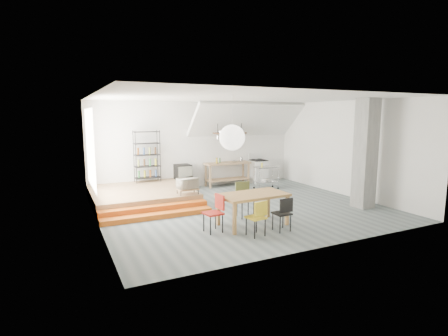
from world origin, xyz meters
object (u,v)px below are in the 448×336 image
stove (258,171)px  mini_fridge (183,177)px  rolling_cart (266,174)px  dining_table (253,197)px

stove → mini_fridge: 3.20m
stove → mini_fridge: (-3.20, 0.04, -0.02)m
rolling_cart → dining_table: bearing=-122.8°
stove → dining_table: (-3.03, -4.73, 0.23)m
rolling_cart → mini_fridge: (-2.81, 1.26, -0.08)m
dining_table → rolling_cart: rolling_cart is taller
stove → dining_table: bearing=-122.7°
dining_table → mini_fridge: 4.78m
rolling_cart → mini_fridge: mini_fridge is taller
mini_fridge → rolling_cart: bearing=-24.1°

